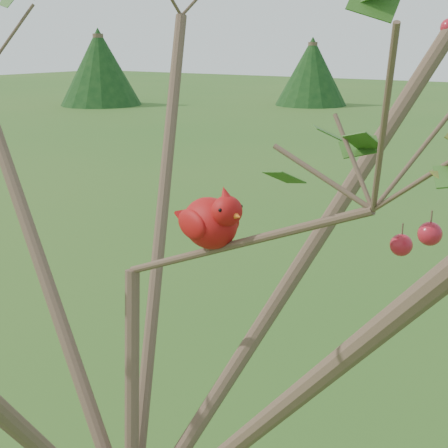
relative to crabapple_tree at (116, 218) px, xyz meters
name	(u,v)px	position (x,y,z in m)	size (l,w,h in m)	color
crabapple_tree	(116,218)	(0.00, 0.00, 0.00)	(2.35, 2.05, 2.95)	#483627
cardinal	(212,221)	(0.17, 0.10, 0.00)	(0.22, 0.14, 0.16)	#9D0D0F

